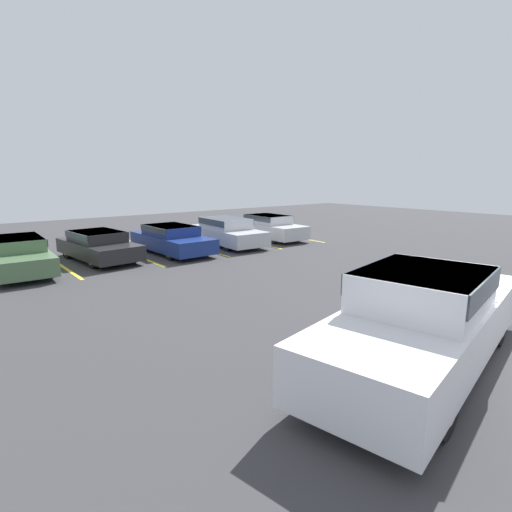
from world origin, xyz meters
TOP-DOWN VIEW (x-y plane):
  - ground_plane at (0.00, 0.00)m, footprint 60.00×60.00m
  - stall_stripe_b at (-4.29, 13.06)m, footprint 0.12×5.11m
  - stall_stripe_c at (-1.40, 13.06)m, footprint 0.12×5.11m
  - stall_stripe_d at (1.49, 13.06)m, footprint 0.12×5.11m
  - stall_stripe_e at (4.38, 13.06)m, footprint 0.12×5.11m
  - stall_stripe_f at (7.26, 13.06)m, footprint 0.12×5.11m
  - pickup_truck at (-1.37, 0.65)m, footprint 6.39×3.07m
  - parked_sedan_a at (-5.67, 13.07)m, footprint 1.94×4.85m
  - parked_sedan_b at (-2.86, 13.30)m, footprint 2.15×4.43m
  - parked_sedan_c at (0.10, 12.89)m, footprint 1.87×4.57m
  - parked_sedan_d at (3.04, 13.01)m, footprint 2.07×4.74m
  - parked_sedan_e at (5.87, 13.18)m, footprint 1.89×4.51m
  - wheel_stop_curb at (-0.72, 16.24)m, footprint 1.88×0.20m

SIDE VIEW (x-z plane):
  - ground_plane at x=0.00m, z-range 0.00..0.00m
  - stall_stripe_b at x=-4.29m, z-range 0.00..0.01m
  - stall_stripe_c at x=-1.40m, z-range 0.00..0.01m
  - stall_stripe_d at x=1.49m, z-range 0.00..0.01m
  - stall_stripe_e at x=4.38m, z-range 0.00..0.01m
  - stall_stripe_f at x=7.26m, z-range 0.00..0.01m
  - wheel_stop_curb at x=-0.72m, z-range 0.00..0.14m
  - parked_sedan_b at x=-2.86m, z-range 0.05..1.19m
  - parked_sedan_c at x=0.10m, z-range 0.04..1.23m
  - parked_sedan_a at x=-5.67m, z-range 0.04..1.25m
  - parked_sedan_e at x=5.87m, z-range 0.04..1.29m
  - parked_sedan_d at x=3.04m, z-range 0.04..1.33m
  - pickup_truck at x=-1.37m, z-range 0.00..1.77m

